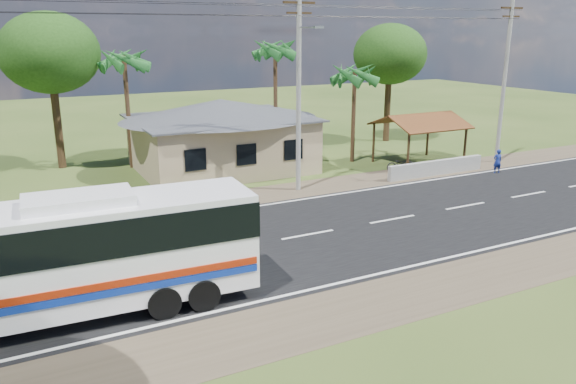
# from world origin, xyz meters

# --- Properties ---
(ground) EXTENTS (120.00, 120.00, 0.00)m
(ground) POSITION_xyz_m (0.00, 0.00, 0.00)
(ground) COLOR #314719
(ground) RESTS_ON ground
(road) EXTENTS (120.00, 16.00, 0.03)m
(road) POSITION_xyz_m (0.00, 0.00, 0.01)
(road) COLOR black
(road) RESTS_ON ground
(house) EXTENTS (12.40, 10.00, 5.00)m
(house) POSITION_xyz_m (1.00, 13.00, 2.64)
(house) COLOR tan
(house) RESTS_ON ground
(waiting_shed) EXTENTS (5.20, 4.48, 3.35)m
(waiting_shed) POSITION_xyz_m (13.00, 8.50, 2.73)
(waiting_shed) COLOR #3C2A15
(waiting_shed) RESTS_ON ground
(concrete_barrier) EXTENTS (7.00, 0.30, 0.90)m
(concrete_barrier) POSITION_xyz_m (12.00, 5.60, 0.45)
(concrete_barrier) COLOR #9E9E99
(concrete_barrier) RESTS_ON ground
(utility_poles) EXTENTS (32.80, 2.22, 11.00)m
(utility_poles) POSITION_xyz_m (2.67, 6.49, 5.77)
(utility_poles) COLOR #9E9E99
(utility_poles) RESTS_ON ground
(palm_near) EXTENTS (2.80, 2.80, 6.70)m
(palm_near) POSITION_xyz_m (9.50, 11.00, 5.71)
(palm_near) COLOR #47301E
(palm_near) RESTS_ON ground
(palm_mid) EXTENTS (2.80, 2.80, 8.20)m
(palm_mid) POSITION_xyz_m (6.00, 15.50, 7.16)
(palm_mid) COLOR #47301E
(palm_mid) RESTS_ON ground
(palm_far) EXTENTS (2.80, 2.80, 7.70)m
(palm_far) POSITION_xyz_m (-4.00, 16.00, 6.68)
(palm_far) COLOR #47301E
(palm_far) RESTS_ON ground
(tree_behind_house) EXTENTS (6.00, 6.00, 9.61)m
(tree_behind_house) POSITION_xyz_m (-8.00, 18.00, 7.12)
(tree_behind_house) COLOR #47301E
(tree_behind_house) RESTS_ON ground
(tree_behind_shed) EXTENTS (5.60, 5.60, 9.02)m
(tree_behind_shed) POSITION_xyz_m (16.00, 16.00, 6.68)
(tree_behind_shed) COLOR #47301E
(tree_behind_shed) RESTS_ON ground
(coach_bus) EXTENTS (12.52, 3.25, 3.85)m
(coach_bus) POSITION_xyz_m (-10.39, -2.98, 2.20)
(coach_bus) COLOR white
(coach_bus) RESTS_ON ground
(motorcycle) EXTENTS (1.92, 0.97, 0.96)m
(motorcycle) POSITION_xyz_m (10.64, 7.32, 0.48)
(motorcycle) COLOR black
(motorcycle) RESTS_ON ground
(person) EXTENTS (0.62, 0.49, 1.49)m
(person) POSITION_xyz_m (15.64, 4.24, 0.75)
(person) COLOR navy
(person) RESTS_ON ground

